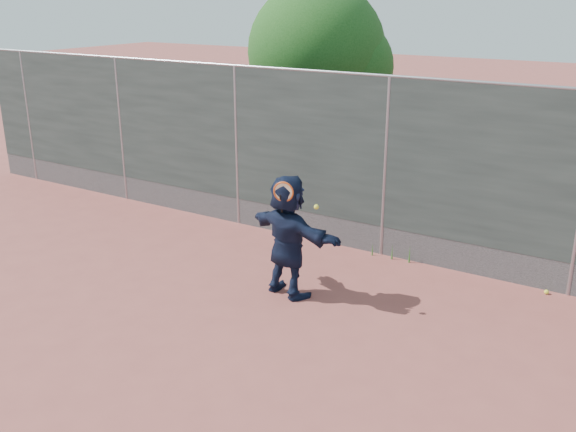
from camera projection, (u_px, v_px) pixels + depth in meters
The scene contains 7 objects.
ground at pixel (269, 343), 8.17m from camera, with size 80.00×80.00×0.00m, color #9E4C42.
player at pixel (288, 236), 9.23m from camera, with size 1.69×0.54×1.82m, color #131B34.
ball_ground at pixel (546, 292), 9.49m from camera, with size 0.07×0.07×0.07m, color yellow.
fence at pixel (385, 164), 10.46m from camera, with size 20.00×0.06×3.03m.
swing_action at pixel (287, 195), 8.80m from camera, with size 0.68×0.14×0.51m.
tree_left at pixel (324, 56), 13.89m from camera, with size 3.15×3.00×4.53m.
weed_clump at pixel (395, 252), 10.70m from camera, with size 0.68×0.07×0.30m.
Camera 1 is at (3.99, -5.98, 4.20)m, focal length 40.00 mm.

